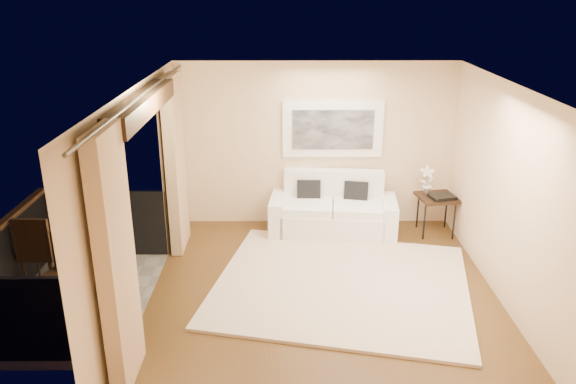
{
  "coord_description": "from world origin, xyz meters",
  "views": [
    {
      "loc": [
        -0.5,
        -6.34,
        3.8
      ],
      "look_at": [
        -0.46,
        1.1,
        1.05
      ],
      "focal_mm": 35.0,
      "sensor_mm": 36.0,
      "label": 1
    }
  ],
  "objects_px": {
    "bistro_table": "(74,236)",
    "balcony_chair_near": "(64,264)",
    "balcony_chair_far": "(37,247)",
    "side_table": "(437,200)",
    "orchid": "(427,180)",
    "sofa": "(333,212)",
    "ice_bucket": "(62,219)"
  },
  "relations": [
    {
      "from": "sofa",
      "to": "side_table",
      "type": "relative_size",
      "value": 3.09
    },
    {
      "from": "bistro_table",
      "to": "side_table",
      "type": "bearing_deg",
      "value": 16.36
    },
    {
      "from": "ice_bucket",
      "to": "balcony_chair_near",
      "type": "bearing_deg",
      "value": -71.51
    },
    {
      "from": "orchid",
      "to": "balcony_chair_near",
      "type": "xyz_separation_m",
      "value": [
        -5.04,
        -2.23,
        -0.34
      ]
    },
    {
      "from": "sofa",
      "to": "bistro_table",
      "type": "bearing_deg",
      "value": -150.27
    },
    {
      "from": "side_table",
      "to": "balcony_chair_near",
      "type": "distance_m",
      "value": 5.59
    },
    {
      "from": "sofa",
      "to": "orchid",
      "type": "xyz_separation_m",
      "value": [
        1.5,
        0.05,
        0.53
      ]
    },
    {
      "from": "bistro_table",
      "to": "ice_bucket",
      "type": "relative_size",
      "value": 3.78
    },
    {
      "from": "orchid",
      "to": "sofa",
      "type": "bearing_deg",
      "value": -178.19
    },
    {
      "from": "ice_bucket",
      "to": "balcony_chair_far",
      "type": "bearing_deg",
      "value": -120.95
    },
    {
      "from": "sofa",
      "to": "balcony_chair_far",
      "type": "xyz_separation_m",
      "value": [
        -3.98,
        -1.87,
        0.27
      ]
    },
    {
      "from": "side_table",
      "to": "balcony_chair_near",
      "type": "xyz_separation_m",
      "value": [
        -5.19,
        -2.09,
        -0.05
      ]
    },
    {
      "from": "balcony_chair_far",
      "to": "ice_bucket",
      "type": "height_order",
      "value": "balcony_chair_far"
    },
    {
      "from": "balcony_chair_near",
      "to": "bistro_table",
      "type": "bearing_deg",
      "value": 113.12
    },
    {
      "from": "balcony_chair_far",
      "to": "side_table",
      "type": "bearing_deg",
      "value": -160.56
    },
    {
      "from": "sofa",
      "to": "balcony_chair_far",
      "type": "bearing_deg",
      "value": -149.56
    },
    {
      "from": "orchid",
      "to": "ice_bucket",
      "type": "xyz_separation_m",
      "value": [
        -5.26,
        -1.55,
        -0.01
      ]
    },
    {
      "from": "bistro_table",
      "to": "balcony_chair_near",
      "type": "distance_m",
      "value": 0.57
    },
    {
      "from": "sofa",
      "to": "orchid",
      "type": "bearing_deg",
      "value": 7.12
    },
    {
      "from": "side_table",
      "to": "balcony_chair_far",
      "type": "distance_m",
      "value": 5.91
    },
    {
      "from": "side_table",
      "to": "ice_bucket",
      "type": "distance_m",
      "value": 5.6
    },
    {
      "from": "side_table",
      "to": "orchid",
      "type": "xyz_separation_m",
      "value": [
        -0.15,
        0.14,
        0.29
      ]
    },
    {
      "from": "balcony_chair_far",
      "to": "balcony_chair_near",
      "type": "distance_m",
      "value": 0.55
    },
    {
      "from": "balcony_chair_far",
      "to": "ice_bucket",
      "type": "relative_size",
      "value": 5.27
    },
    {
      "from": "sofa",
      "to": "ice_bucket",
      "type": "relative_size",
      "value": 10.4
    },
    {
      "from": "sofa",
      "to": "bistro_table",
      "type": "height_order",
      "value": "sofa"
    },
    {
      "from": "bistro_table",
      "to": "ice_bucket",
      "type": "xyz_separation_m",
      "value": [
        -0.17,
        0.13,
        0.18
      ]
    },
    {
      "from": "orchid",
      "to": "bistro_table",
      "type": "bearing_deg",
      "value": -161.76
    },
    {
      "from": "sofa",
      "to": "ice_bucket",
      "type": "bearing_deg",
      "value": -152.92
    },
    {
      "from": "sofa",
      "to": "balcony_chair_near",
      "type": "bearing_deg",
      "value": -142.98
    },
    {
      "from": "sofa",
      "to": "bistro_table",
      "type": "relative_size",
      "value": 2.75
    },
    {
      "from": "side_table",
      "to": "bistro_table",
      "type": "distance_m",
      "value": 5.46
    }
  ]
}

